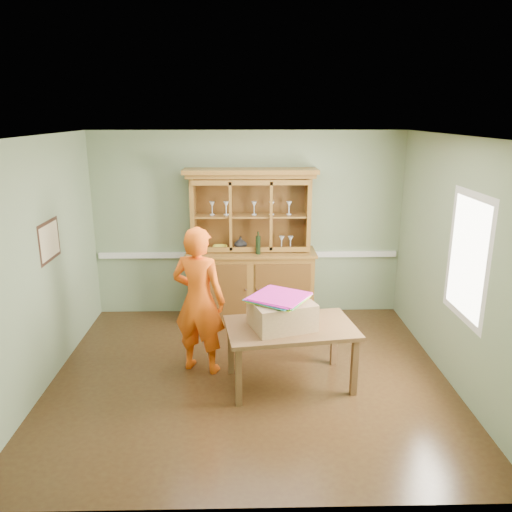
{
  "coord_description": "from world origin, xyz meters",
  "views": [
    {
      "loc": [
        -0.05,
        -5.15,
        2.92
      ],
      "look_at": [
        0.08,
        0.4,
        1.33
      ],
      "focal_mm": 35.0,
      "sensor_mm": 36.0,
      "label": 1
    }
  ],
  "objects_px": {
    "china_hutch": "(251,268)",
    "person": "(199,300)",
    "cardboard_box": "(282,314)",
    "dining_table": "(290,333)"
  },
  "relations": [
    {
      "from": "person",
      "to": "cardboard_box",
      "type": "bearing_deg",
      "value": 176.88
    },
    {
      "from": "china_hutch",
      "to": "person",
      "type": "xyz_separation_m",
      "value": [
        -0.61,
        -1.56,
        0.1
      ]
    },
    {
      "from": "china_hutch",
      "to": "person",
      "type": "relative_size",
      "value": 1.26
    },
    {
      "from": "china_hutch",
      "to": "cardboard_box",
      "type": "distance_m",
      "value": 1.96
    },
    {
      "from": "cardboard_box",
      "to": "person",
      "type": "distance_m",
      "value": 1.0
    },
    {
      "from": "china_hutch",
      "to": "dining_table",
      "type": "height_order",
      "value": "china_hutch"
    },
    {
      "from": "china_hutch",
      "to": "cardboard_box",
      "type": "relative_size",
      "value": 3.44
    },
    {
      "from": "china_hutch",
      "to": "dining_table",
      "type": "distance_m",
      "value": 1.96
    },
    {
      "from": "cardboard_box",
      "to": "person",
      "type": "bearing_deg",
      "value": 157.89
    },
    {
      "from": "dining_table",
      "to": "person",
      "type": "relative_size",
      "value": 0.86
    }
  ]
}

